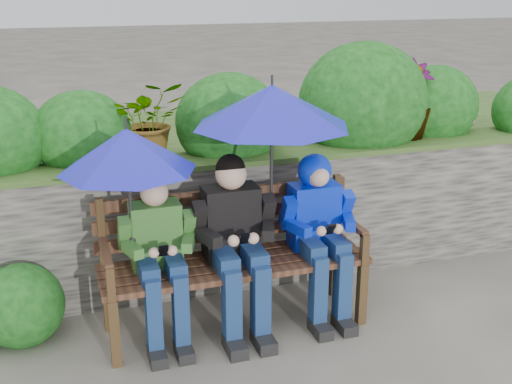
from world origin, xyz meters
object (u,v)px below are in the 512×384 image
object	(u,v)px
park_bench	(232,250)
umbrella_left	(127,150)
boy_left	(159,251)
umbrella_right	(272,106)
boy_middle	(235,237)
boy_right	(319,223)

from	to	relation	value
park_bench	umbrella_left	bearing A→B (deg)	-174.33
park_bench	boy_left	xyz separation A→B (m)	(-0.51, -0.08, 0.10)
park_bench	umbrella_right	size ratio (longest dim) A/B	1.73
boy_middle	umbrella_left	size ratio (longest dim) A/B	1.43
boy_right	boy_left	bearing A→B (deg)	-179.51
boy_left	umbrella_left	bearing A→B (deg)	173.89
park_bench	boy_right	distance (m)	0.63
boy_middle	park_bench	bearing A→B (deg)	89.55
boy_right	park_bench	bearing A→B (deg)	173.05
umbrella_right	umbrella_left	bearing A→B (deg)	-177.56
boy_middle	boy_right	world-z (taller)	boy_middle
park_bench	boy_right	world-z (taller)	boy_right
boy_middle	boy_right	size ratio (longest dim) A/B	1.05
park_bench	boy_middle	distance (m)	0.16
umbrella_left	umbrella_right	size ratio (longest dim) A/B	0.81
park_bench	umbrella_right	world-z (taller)	umbrella_right
boy_right	umbrella_right	xyz separation A→B (m)	(-0.33, 0.05, 0.82)
park_bench	boy_left	world-z (taller)	boy_left
boy_right	umbrella_right	bearing A→B (deg)	171.89
umbrella_left	umbrella_right	world-z (taller)	umbrella_right
boy_middle	umbrella_left	bearing A→B (deg)	177.76
park_bench	boy_right	xyz separation A→B (m)	(0.60, -0.07, 0.15)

